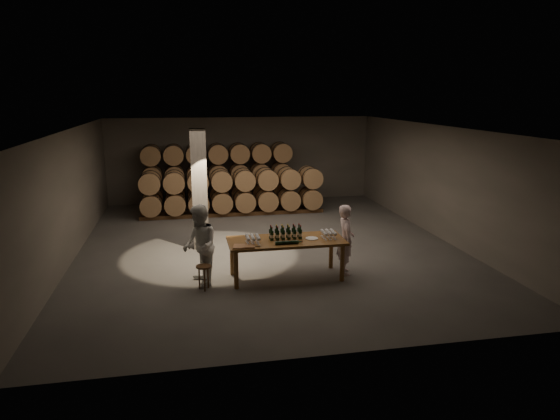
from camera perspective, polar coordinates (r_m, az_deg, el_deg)
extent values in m
plane|color=#524F4D|center=(13.76, -1.40, -4.06)|extent=(12.00, 12.00, 0.00)
plane|color=#605E59|center=(13.17, -1.48, 9.35)|extent=(12.00, 12.00, 0.00)
plane|color=#625D54|center=(19.24, -4.43, 5.77)|extent=(10.00, 0.00, 10.00)
plane|color=#625D54|center=(7.71, 6.05, -5.73)|extent=(10.00, 0.00, 10.00)
plane|color=#625D54|center=(13.50, -22.87, 1.55)|extent=(0.00, 12.00, 12.00)
plane|color=#625D54|center=(15.02, 17.75, 3.06)|extent=(0.00, 12.00, 12.00)
cube|color=#69635B|center=(13.40, -9.20, 2.35)|extent=(0.40, 0.40, 3.20)
cylinder|color=brown|center=(10.73, -5.04, -6.84)|extent=(0.10, 0.10, 0.84)
cylinder|color=brown|center=(11.20, 7.13, -6.02)|extent=(0.10, 0.10, 0.84)
cylinder|color=brown|center=(11.54, -5.49, -5.39)|extent=(0.10, 0.10, 0.84)
cylinder|color=brown|center=(11.97, 5.86, -4.70)|extent=(0.10, 0.10, 0.84)
cube|color=brown|center=(11.16, 0.73, -3.55)|extent=(2.60, 1.10, 0.06)
cube|color=brown|center=(18.35, -6.92, 0.46)|extent=(5.48, 0.10, 0.12)
cube|color=brown|center=(18.93, -7.06, 0.85)|extent=(5.48, 0.10, 0.12)
cylinder|color=#A87A4B|center=(18.55, -14.26, 1.58)|extent=(0.70, 0.95, 0.70)
cylinder|color=black|center=(18.30, -14.30, 1.41)|extent=(0.73, 0.04, 0.73)
cylinder|color=black|center=(18.81, -14.22, 1.73)|extent=(0.73, 0.04, 0.73)
cylinder|color=#A87A4B|center=(18.52, -11.85, 1.68)|extent=(0.70, 0.95, 0.70)
cylinder|color=black|center=(18.26, -11.86, 1.52)|extent=(0.73, 0.04, 0.73)
cylinder|color=black|center=(18.77, -11.84, 1.84)|extent=(0.73, 0.04, 0.73)
cylinder|color=#A87A4B|center=(18.52, -9.44, 1.79)|extent=(0.70, 0.95, 0.70)
cylinder|color=black|center=(18.27, -9.41, 1.63)|extent=(0.73, 0.04, 0.73)
cylinder|color=black|center=(18.78, -9.46, 1.94)|extent=(0.73, 0.04, 0.73)
cylinder|color=#A87A4B|center=(18.56, -7.03, 1.89)|extent=(0.70, 0.95, 0.70)
cylinder|color=black|center=(18.30, -6.97, 1.73)|extent=(0.73, 0.04, 0.73)
cylinder|color=black|center=(18.81, -7.09, 2.04)|extent=(0.73, 0.04, 0.73)
cylinder|color=#A87A4B|center=(18.62, -4.63, 1.99)|extent=(0.70, 0.95, 0.70)
cylinder|color=black|center=(18.37, -4.54, 1.83)|extent=(0.73, 0.04, 0.73)
cylinder|color=black|center=(18.88, -4.72, 2.14)|extent=(0.73, 0.04, 0.73)
cylinder|color=#A87A4B|center=(18.72, -2.26, 2.08)|extent=(0.70, 0.95, 0.70)
cylinder|color=black|center=(18.47, -2.14, 1.93)|extent=(0.73, 0.04, 0.73)
cylinder|color=black|center=(18.98, -2.38, 2.23)|extent=(0.73, 0.04, 0.73)
cylinder|color=#A87A4B|center=(18.85, 0.08, 2.17)|extent=(0.70, 0.95, 0.70)
cylinder|color=black|center=(18.60, 0.24, 2.02)|extent=(0.73, 0.04, 0.73)
cylinder|color=black|center=(19.11, -0.07, 2.32)|extent=(0.73, 0.04, 0.73)
cylinder|color=#A87A4B|center=(18.42, -14.39, 3.83)|extent=(0.70, 0.95, 0.70)
cylinder|color=black|center=(18.16, -14.43, 3.70)|extent=(0.73, 0.04, 0.73)
cylinder|color=black|center=(18.68, -14.34, 3.96)|extent=(0.73, 0.04, 0.73)
cylinder|color=#A87A4B|center=(18.39, -11.96, 3.94)|extent=(0.70, 0.95, 0.70)
cylinder|color=black|center=(18.13, -11.97, 3.81)|extent=(0.73, 0.04, 0.73)
cylinder|color=black|center=(18.65, -11.95, 4.07)|extent=(0.73, 0.04, 0.73)
cylinder|color=#A87A4B|center=(18.39, -9.52, 4.05)|extent=(0.70, 0.95, 0.70)
cylinder|color=black|center=(18.13, -9.50, 3.92)|extent=(0.73, 0.04, 0.73)
cylinder|color=black|center=(18.65, -9.55, 4.17)|extent=(0.73, 0.04, 0.73)
cylinder|color=#A87A4B|center=(18.43, -7.09, 4.15)|extent=(0.70, 0.95, 0.70)
cylinder|color=black|center=(18.17, -7.03, 4.02)|extent=(0.73, 0.04, 0.73)
cylinder|color=black|center=(18.68, -7.15, 4.27)|extent=(0.73, 0.04, 0.73)
cylinder|color=#A87A4B|center=(18.49, -4.68, 4.24)|extent=(0.70, 0.95, 0.70)
cylinder|color=black|center=(18.24, -4.58, 4.11)|extent=(0.73, 0.04, 0.73)
cylinder|color=black|center=(18.75, -4.77, 4.36)|extent=(0.73, 0.04, 0.73)
cylinder|color=#A87A4B|center=(18.59, -2.28, 4.32)|extent=(0.70, 0.95, 0.70)
cylinder|color=black|center=(18.34, -2.16, 4.20)|extent=(0.73, 0.04, 0.73)
cylinder|color=black|center=(18.85, -2.40, 4.44)|extent=(0.73, 0.04, 0.73)
cylinder|color=#A87A4B|center=(18.73, 0.09, 4.40)|extent=(0.70, 0.95, 0.70)
cylinder|color=black|center=(18.47, 0.24, 4.27)|extent=(0.73, 0.04, 0.73)
cylinder|color=black|center=(18.98, -0.07, 4.51)|extent=(0.73, 0.04, 0.73)
cylinder|color=#A87A4B|center=(18.32, -14.52, 6.11)|extent=(0.70, 0.95, 0.70)
cylinder|color=black|center=(18.06, -14.56, 6.01)|extent=(0.73, 0.04, 0.73)
cylinder|color=black|center=(18.58, -14.47, 6.21)|extent=(0.73, 0.04, 0.73)
cylinder|color=#A87A4B|center=(18.29, -12.07, 6.23)|extent=(0.70, 0.95, 0.70)
cylinder|color=black|center=(18.03, -12.08, 6.13)|extent=(0.73, 0.04, 0.73)
cylinder|color=black|center=(18.55, -12.06, 6.33)|extent=(0.73, 0.04, 0.73)
cylinder|color=#A87A4B|center=(18.29, -9.61, 6.34)|extent=(0.70, 0.95, 0.70)
cylinder|color=black|center=(18.03, -9.59, 6.24)|extent=(0.73, 0.04, 0.73)
cylinder|color=black|center=(18.55, -9.63, 6.43)|extent=(0.73, 0.04, 0.73)
cylinder|color=#A87A4B|center=(18.32, -7.16, 6.43)|extent=(0.70, 0.95, 0.70)
cylinder|color=black|center=(18.07, -7.10, 6.34)|extent=(0.73, 0.04, 0.73)
cylinder|color=black|center=(18.58, -7.22, 6.53)|extent=(0.73, 0.04, 0.73)
cylinder|color=#A87A4B|center=(18.39, -4.72, 6.52)|extent=(0.70, 0.95, 0.70)
cylinder|color=black|center=(18.14, -4.63, 6.42)|extent=(0.73, 0.04, 0.73)
cylinder|color=black|center=(18.65, -4.81, 6.61)|extent=(0.73, 0.04, 0.73)
cylinder|color=#A87A4B|center=(18.49, -2.30, 6.59)|extent=(0.70, 0.95, 0.70)
cylinder|color=black|center=(18.24, -2.18, 6.49)|extent=(0.73, 0.04, 0.73)
cylinder|color=black|center=(18.75, -2.42, 6.68)|extent=(0.73, 0.04, 0.73)
cylinder|color=#A87A4B|center=(18.63, 0.09, 6.65)|extent=(0.70, 0.95, 0.70)
cylinder|color=black|center=(18.37, 0.24, 6.55)|extent=(0.73, 0.04, 0.73)
cylinder|color=black|center=(18.88, -0.07, 6.73)|extent=(0.73, 0.04, 0.73)
cube|color=brown|center=(17.02, -5.27, -0.51)|extent=(6.26, 0.10, 0.12)
cube|color=brown|center=(17.60, -5.47, -0.06)|extent=(6.26, 0.10, 0.12)
cylinder|color=#A87A4B|center=(17.18, -14.49, 0.65)|extent=(0.70, 0.95, 0.70)
cylinder|color=black|center=(16.93, -14.54, 0.46)|extent=(0.73, 0.04, 0.73)
cylinder|color=black|center=(17.44, -14.44, 0.83)|extent=(0.73, 0.04, 0.73)
cylinder|color=#A87A4B|center=(17.15, -11.89, 0.76)|extent=(0.70, 0.95, 0.70)
cylinder|color=black|center=(16.90, -11.90, 0.58)|extent=(0.73, 0.04, 0.73)
cylinder|color=black|center=(17.40, -11.88, 0.95)|extent=(0.73, 0.04, 0.73)
cylinder|color=#A87A4B|center=(17.15, -9.29, 0.88)|extent=(0.70, 0.95, 0.70)
cylinder|color=black|center=(16.90, -9.26, 0.69)|extent=(0.73, 0.04, 0.73)
cylinder|color=black|center=(17.41, -9.32, 1.06)|extent=(0.73, 0.04, 0.73)
cylinder|color=#A87A4B|center=(17.19, -6.69, 0.99)|extent=(0.70, 0.95, 0.70)
cylinder|color=black|center=(16.94, -6.62, 0.81)|extent=(0.73, 0.04, 0.73)
cylinder|color=black|center=(17.44, -6.76, 1.17)|extent=(0.73, 0.04, 0.73)
cylinder|color=#A87A4B|center=(17.26, -4.11, 1.10)|extent=(0.70, 0.95, 0.70)
cylinder|color=black|center=(17.01, -4.00, 0.92)|extent=(0.73, 0.04, 0.73)
cylinder|color=black|center=(17.51, -4.21, 1.28)|extent=(0.73, 0.04, 0.73)
cylinder|color=#A87A4B|center=(17.37, -1.55, 1.21)|extent=(0.70, 0.95, 0.70)
cylinder|color=black|center=(17.12, -1.41, 1.03)|extent=(0.73, 0.04, 0.73)
cylinder|color=black|center=(17.62, -1.69, 1.38)|extent=(0.73, 0.04, 0.73)
cylinder|color=#A87A4B|center=(17.51, 0.96, 1.31)|extent=(0.70, 0.95, 0.70)
cylinder|color=black|center=(17.26, 1.14, 1.13)|extent=(0.73, 0.04, 0.73)
cylinder|color=black|center=(17.76, 0.79, 1.48)|extent=(0.73, 0.04, 0.73)
cylinder|color=#A87A4B|center=(17.69, 3.44, 1.41)|extent=(0.70, 0.95, 0.70)
cylinder|color=black|center=(17.44, 3.65, 1.23)|extent=(0.73, 0.04, 0.73)
cylinder|color=black|center=(17.93, 3.23, 1.57)|extent=(0.73, 0.04, 0.73)
cylinder|color=#A87A4B|center=(17.04, -14.63, 3.08)|extent=(0.70, 0.95, 0.70)
cylinder|color=black|center=(16.79, -14.69, 2.92)|extent=(0.73, 0.04, 0.73)
cylinder|color=black|center=(17.30, -14.59, 3.23)|extent=(0.73, 0.04, 0.73)
cylinder|color=#A87A4B|center=(17.01, -12.01, 3.20)|extent=(0.70, 0.95, 0.70)
cylinder|color=black|center=(16.75, -12.02, 3.05)|extent=(0.73, 0.04, 0.73)
cylinder|color=black|center=(17.26, -12.00, 3.35)|extent=(0.73, 0.04, 0.73)
cylinder|color=#A87A4B|center=(17.01, -9.38, 3.31)|extent=(0.70, 0.95, 0.70)
cylinder|color=black|center=(16.75, -9.35, 3.16)|extent=(0.73, 0.04, 0.73)
cylinder|color=black|center=(17.27, -9.41, 3.46)|extent=(0.73, 0.04, 0.73)
cylinder|color=#A87A4B|center=(17.05, -6.76, 3.42)|extent=(0.70, 0.95, 0.70)
cylinder|color=black|center=(16.79, -6.69, 3.27)|extent=(0.73, 0.04, 0.73)
cylinder|color=black|center=(17.30, -6.82, 3.56)|extent=(0.73, 0.04, 0.73)
cylinder|color=#A87A4B|center=(17.12, -4.15, 3.52)|extent=(0.70, 0.95, 0.70)
cylinder|color=black|center=(16.87, -4.04, 3.37)|extent=(0.73, 0.04, 0.73)
cylinder|color=black|center=(17.38, -4.25, 3.66)|extent=(0.73, 0.04, 0.73)
cylinder|color=#A87A4B|center=(17.23, -1.57, 3.61)|extent=(0.70, 0.95, 0.70)
cylinder|color=black|center=(16.98, -1.42, 3.47)|extent=(0.73, 0.04, 0.73)
cylinder|color=black|center=(17.48, -1.71, 3.75)|extent=(0.73, 0.04, 0.73)
cylinder|color=#A87A4B|center=(17.37, 0.97, 3.70)|extent=(0.70, 0.95, 0.70)
cylinder|color=black|center=(17.12, 1.15, 3.55)|extent=(0.73, 0.04, 0.73)
cylinder|color=black|center=(17.62, 0.80, 3.83)|extent=(0.73, 0.04, 0.73)
cylinder|color=#A87A4B|center=(17.55, 3.47, 3.77)|extent=(0.70, 0.95, 0.70)
cylinder|color=black|center=(17.30, 3.69, 3.63)|extent=(0.73, 0.04, 0.73)
cylinder|color=black|center=(17.80, 3.26, 3.91)|extent=(0.73, 0.04, 0.73)
cylinder|color=black|center=(11.05, -0.94, -2.98)|extent=(0.08, 0.08, 0.21)
cylinder|color=silver|center=(11.05, -0.94, -3.03)|extent=(0.08, 0.08, 0.07)
cylinder|color=black|center=(11.01, -0.94, -2.23)|extent=(0.03, 0.03, 0.09)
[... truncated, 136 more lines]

